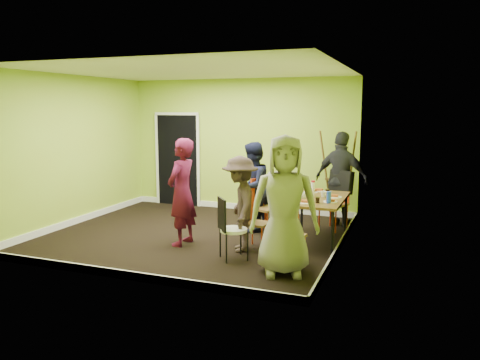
{
  "coord_description": "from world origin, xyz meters",
  "views": [
    {
      "loc": [
        3.51,
        -7.13,
        2.2
      ],
      "look_at": [
        0.83,
        0.0,
        1.02
      ],
      "focal_mm": 35.0,
      "sensor_mm": 36.0,
      "label": 1
    }
  ],
  "objects_px": {
    "chair_bentwood": "(229,226)",
    "orange_bottle": "(312,193)",
    "thermos": "(313,189)",
    "person_back_end": "(341,179)",
    "blue_bottle": "(329,197)",
    "person_front_end": "(284,206)",
    "person_left_near": "(240,204)",
    "chair_left_near": "(253,218)",
    "chair_back_end": "(339,188)",
    "chair_front_end": "(288,232)",
    "chair_left_far": "(263,203)",
    "person_left_far": "(252,187)",
    "easel": "(337,177)",
    "person_standing": "(182,192)",
    "dining_table": "(316,201)"
  },
  "relations": [
    {
      "from": "chair_bentwood",
      "to": "orange_bottle",
      "type": "distance_m",
      "value": 1.75
    },
    {
      "from": "thermos",
      "to": "person_back_end",
      "type": "xyz_separation_m",
      "value": [
        0.29,
        1.19,
        0.01
      ]
    },
    {
      "from": "blue_bottle",
      "to": "person_front_end",
      "type": "relative_size",
      "value": 0.1
    },
    {
      "from": "blue_bottle",
      "to": "person_left_near",
      "type": "xyz_separation_m",
      "value": [
        -1.27,
        -0.48,
        -0.1
      ]
    },
    {
      "from": "chair_left_near",
      "to": "person_front_end",
      "type": "relative_size",
      "value": 0.46
    },
    {
      "from": "thermos",
      "to": "orange_bottle",
      "type": "xyz_separation_m",
      "value": [
        -0.03,
        0.11,
        -0.08
      ]
    },
    {
      "from": "chair_back_end",
      "to": "person_front_end",
      "type": "height_order",
      "value": "person_front_end"
    },
    {
      "from": "blue_bottle",
      "to": "orange_bottle",
      "type": "relative_size",
      "value": 2.39
    },
    {
      "from": "chair_front_end",
      "to": "blue_bottle",
      "type": "xyz_separation_m",
      "value": [
        0.38,
        0.96,
        0.33
      ]
    },
    {
      "from": "chair_left_far",
      "to": "chair_back_end",
      "type": "distance_m",
      "value": 1.47
    },
    {
      "from": "person_left_near",
      "to": "person_back_end",
      "type": "xyz_separation_m",
      "value": [
        1.22,
        2.1,
        0.15
      ]
    },
    {
      "from": "chair_left_far",
      "to": "person_left_far",
      "type": "relative_size",
      "value": 0.61
    },
    {
      "from": "thermos",
      "to": "easel",
      "type": "bearing_deg",
      "value": 83.39
    },
    {
      "from": "thermos",
      "to": "person_front_end",
      "type": "height_order",
      "value": "person_front_end"
    },
    {
      "from": "chair_front_end",
      "to": "person_left_near",
      "type": "relative_size",
      "value": 0.61
    },
    {
      "from": "orange_bottle",
      "to": "person_standing",
      "type": "relative_size",
      "value": 0.04
    },
    {
      "from": "chair_left_far",
      "to": "chair_left_near",
      "type": "distance_m",
      "value": 0.89
    },
    {
      "from": "person_standing",
      "to": "person_left_near",
      "type": "height_order",
      "value": "person_standing"
    },
    {
      "from": "person_front_end",
      "to": "chair_left_far",
      "type": "bearing_deg",
      "value": 97.3
    },
    {
      "from": "chair_front_end",
      "to": "orange_bottle",
      "type": "distance_m",
      "value": 1.53
    },
    {
      "from": "chair_front_end",
      "to": "thermos",
      "type": "bearing_deg",
      "value": 93.93
    },
    {
      "from": "dining_table",
      "to": "chair_back_end",
      "type": "xyz_separation_m",
      "value": [
        0.21,
        1.1,
        0.05
      ]
    },
    {
      "from": "person_left_far",
      "to": "person_left_near",
      "type": "bearing_deg",
      "value": 17.85
    },
    {
      "from": "orange_bottle",
      "to": "person_back_end",
      "type": "bearing_deg",
      "value": 73.31
    },
    {
      "from": "person_left_far",
      "to": "person_front_end",
      "type": "height_order",
      "value": "person_front_end"
    },
    {
      "from": "chair_back_end",
      "to": "person_front_end",
      "type": "xyz_separation_m",
      "value": [
        -0.31,
        -2.69,
        0.18
      ]
    },
    {
      "from": "chair_back_end",
      "to": "person_left_far",
      "type": "distance_m",
      "value": 1.61
    },
    {
      "from": "chair_back_end",
      "to": "person_standing",
      "type": "height_order",
      "value": "person_standing"
    },
    {
      "from": "chair_left_far",
      "to": "chair_front_end",
      "type": "xyz_separation_m",
      "value": [
        0.88,
        -1.59,
        -0.04
      ]
    },
    {
      "from": "chair_back_end",
      "to": "chair_left_far",
      "type": "bearing_deg",
      "value": 59.55
    },
    {
      "from": "thermos",
      "to": "dining_table",
      "type": "bearing_deg",
      "value": -44.24
    },
    {
      "from": "person_left_near",
      "to": "chair_front_end",
      "type": "bearing_deg",
      "value": 37.13
    },
    {
      "from": "easel",
      "to": "person_left_near",
      "type": "xyz_separation_m",
      "value": [
        -1.1,
        -2.37,
        -0.14
      ]
    },
    {
      "from": "dining_table",
      "to": "chair_left_near",
      "type": "relative_size",
      "value": 1.75
    },
    {
      "from": "chair_left_far",
      "to": "chair_bentwood",
      "type": "relative_size",
      "value": 1.07
    },
    {
      "from": "orange_bottle",
      "to": "person_standing",
      "type": "distance_m",
      "value": 2.16
    },
    {
      "from": "chair_left_near",
      "to": "person_front_end",
      "type": "distance_m",
      "value": 1.32
    },
    {
      "from": "chair_back_end",
      "to": "person_left_near",
      "type": "xyz_separation_m",
      "value": [
        -1.21,
        -1.94,
        -0.01
      ]
    },
    {
      "from": "blue_bottle",
      "to": "person_standing",
      "type": "xyz_separation_m",
      "value": [
        -2.26,
        -0.49,
        0.02
      ]
    },
    {
      "from": "blue_bottle",
      "to": "person_back_end",
      "type": "distance_m",
      "value": 1.62
    },
    {
      "from": "blue_bottle",
      "to": "orange_bottle",
      "type": "bearing_deg",
      "value": 124.27
    },
    {
      "from": "orange_bottle",
      "to": "person_left_near",
      "type": "bearing_deg",
      "value": -131.18
    },
    {
      "from": "person_left_near",
      "to": "person_front_end",
      "type": "bearing_deg",
      "value": 25.72
    },
    {
      "from": "chair_left_near",
      "to": "blue_bottle",
      "type": "height_order",
      "value": "blue_bottle"
    },
    {
      "from": "easel",
      "to": "person_left_far",
      "type": "relative_size",
      "value": 1.11
    },
    {
      "from": "person_back_end",
      "to": "chair_bentwood",
      "type": "bearing_deg",
      "value": 81.6
    },
    {
      "from": "chair_left_far",
      "to": "blue_bottle",
      "type": "distance_m",
      "value": 1.43
    },
    {
      "from": "dining_table",
      "to": "person_left_far",
      "type": "bearing_deg",
      "value": 163.78
    },
    {
      "from": "person_left_far",
      "to": "orange_bottle",
      "type": "bearing_deg",
      "value": 88.83
    },
    {
      "from": "orange_bottle",
      "to": "chair_back_end",
      "type": "bearing_deg",
      "value": 71.17
    }
  ]
}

